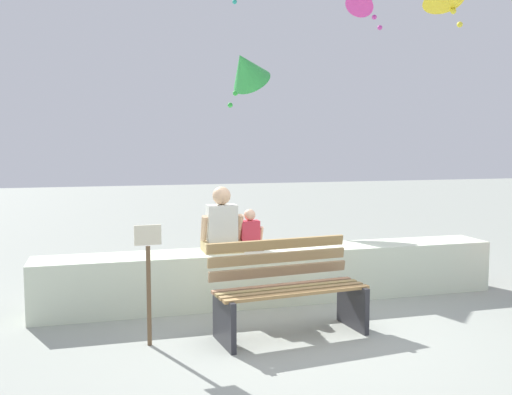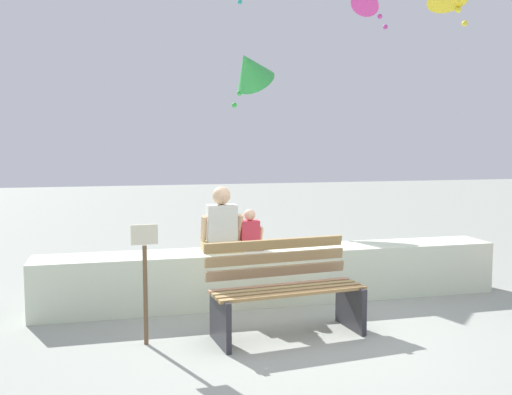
% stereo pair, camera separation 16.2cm
% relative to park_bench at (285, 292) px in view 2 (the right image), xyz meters
% --- Properties ---
extents(ground_plane, '(40.00, 40.00, 0.00)m').
position_rel_park_bench_xyz_m(ground_plane, '(0.23, -0.08, -0.41)').
color(ground_plane, gray).
extents(seawall_ledge, '(5.37, 0.58, 0.61)m').
position_rel_park_bench_xyz_m(seawall_ledge, '(0.23, 1.13, -0.10)').
color(seawall_ledge, silver).
rests_on(seawall_ledge, ground).
extents(park_bench, '(1.51, 0.76, 0.88)m').
position_rel_park_bench_xyz_m(park_bench, '(0.00, 0.00, 0.00)').
color(park_bench, '#A77F4C').
rests_on(park_bench, ground).
extents(person_adult, '(0.48, 0.35, 0.73)m').
position_rel_park_bench_xyz_m(person_adult, '(-0.40, 1.15, 0.49)').
color(person_adult, tan).
rests_on(person_adult, seawall_ledge).
extents(person_child, '(0.31, 0.22, 0.47)m').
position_rel_park_bench_xyz_m(person_child, '(-0.07, 1.15, 0.38)').
color(person_child, brown).
rests_on(person_child, seawall_ledge).
extents(kite_green, '(1.00, 0.99, 0.97)m').
position_rel_park_bench_xyz_m(kite_green, '(0.49, 3.50, 2.55)').
color(kite_green, green).
extents(sign_post, '(0.24, 0.04, 1.10)m').
position_rel_park_bench_xyz_m(sign_post, '(-1.31, 0.03, 0.25)').
color(sign_post, brown).
rests_on(sign_post, ground).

